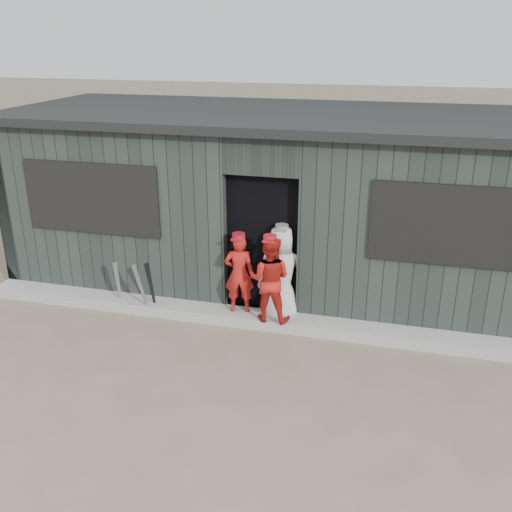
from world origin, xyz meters
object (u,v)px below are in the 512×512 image
(dugout, at_px, (284,200))
(player_red_left, at_px, (239,274))
(bat_mid, at_px, (142,290))
(player_red_right, at_px, (270,279))
(bat_left, at_px, (118,285))
(player_grey_back, at_px, (281,274))
(bat_right, at_px, (151,288))

(dugout, bearing_deg, player_red_left, -98.66)
(bat_mid, distance_m, player_red_right, 1.80)
(player_red_left, relative_size, dugout, 0.13)
(player_red_left, relative_size, player_red_right, 0.95)
(bat_left, distance_m, player_grey_back, 2.31)
(player_red_left, xyz_separation_m, dugout, (0.25, 1.64, 0.59))
(bat_mid, xyz_separation_m, player_grey_back, (1.85, 0.43, 0.26))
(player_grey_back, distance_m, dugout, 1.61)
(bat_right, distance_m, dugout, 2.47)
(bat_left, height_order, player_red_left, player_red_left)
(bat_mid, bearing_deg, dugout, 50.33)
(player_red_right, bearing_deg, bat_mid, 4.32)
(player_red_left, xyz_separation_m, player_grey_back, (0.53, 0.18, -0.02))
(bat_left, height_order, player_red_right, player_red_right)
(player_red_left, bearing_deg, player_grey_back, -172.51)
(bat_right, bearing_deg, bat_left, 175.94)
(bat_right, bearing_deg, bat_mid, -137.03)
(bat_mid, distance_m, bat_right, 0.14)
(bat_left, xyz_separation_m, player_red_left, (1.74, 0.12, 0.31))
(player_grey_back, height_order, dugout, dugout)
(bat_right, xyz_separation_m, dugout, (1.47, 1.79, 0.87))
(player_red_right, relative_size, player_grey_back, 0.86)
(bat_right, relative_size, player_grey_back, 0.64)
(bat_right, distance_m, player_red_right, 1.69)
(bat_left, bearing_deg, bat_mid, -17.32)
(bat_mid, bearing_deg, player_red_left, 10.72)
(player_grey_back, bearing_deg, bat_mid, 5.25)
(bat_left, xyz_separation_m, dugout, (1.99, 1.76, 0.91))
(player_grey_back, relative_size, dugout, 0.16)
(bat_left, height_order, bat_right, bat_right)
(bat_left, height_order, bat_mid, bat_mid)
(bat_left, relative_size, bat_mid, 0.92)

